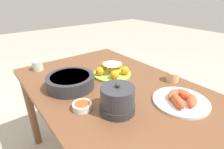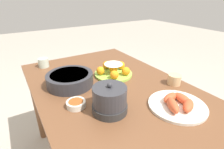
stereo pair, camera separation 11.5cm
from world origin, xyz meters
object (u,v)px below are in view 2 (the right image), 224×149
(seafood_platter, at_px, (178,104))
(cake_plate, at_px, (113,71))
(dining_table, at_px, (111,99))
(warming_pot, at_px, (110,100))
(cup_far, at_px, (43,63))
(sauce_bowl, at_px, (76,104))
(serving_bowl, at_px, (70,79))
(cup_near, at_px, (174,80))

(seafood_platter, bearing_deg, cake_plate, 8.67)
(dining_table, xyz_separation_m, warming_pot, (-0.22, 0.14, 0.16))
(seafood_platter, xyz_separation_m, cup_far, (0.91, 0.46, 0.02))
(dining_table, xyz_separation_m, sauce_bowl, (-0.10, 0.27, 0.11))
(cup_far, relative_size, warming_pot, 0.45)
(dining_table, relative_size, serving_bowl, 4.58)
(cake_plate, distance_m, warming_pot, 0.42)
(serving_bowl, relative_size, seafood_platter, 0.98)
(sauce_bowl, bearing_deg, cake_plate, -58.59)
(cake_plate, xyz_separation_m, cup_far, (0.41, 0.39, 0.00))
(warming_pot, bearing_deg, cup_far, 11.46)
(cup_far, bearing_deg, cup_near, -138.43)
(cake_plate, relative_size, sauce_bowl, 2.70)
(serving_bowl, bearing_deg, cake_plate, -93.16)
(dining_table, height_order, serving_bowl, serving_bowl)
(cup_near, bearing_deg, dining_table, 61.32)
(seafood_platter, distance_m, warming_pot, 0.35)
(dining_table, distance_m, sauce_bowl, 0.31)
(serving_bowl, xyz_separation_m, sauce_bowl, (-0.24, 0.05, -0.03))
(serving_bowl, height_order, seafood_platter, serving_bowl)
(cup_far, bearing_deg, serving_bowl, -168.77)
(cake_plate, xyz_separation_m, serving_bowl, (0.02, 0.31, 0.01))
(cup_near, bearing_deg, warming_pot, 93.13)
(sauce_bowl, xyz_separation_m, cup_far, (0.63, 0.02, 0.02))
(warming_pot, bearing_deg, serving_bowl, 11.71)
(dining_table, distance_m, cake_plate, 0.20)
(dining_table, bearing_deg, warming_pot, 148.09)
(seafood_platter, height_order, cup_near, cup_near)
(cake_plate, relative_size, serving_bowl, 0.92)
(cup_far, bearing_deg, sauce_bowl, -177.76)
(sauce_bowl, relative_size, cup_far, 1.26)
(dining_table, bearing_deg, seafood_platter, -155.21)
(dining_table, xyz_separation_m, cup_far, (0.53, 0.29, 0.13))
(cup_near, bearing_deg, cup_far, 41.57)
(sauce_bowl, xyz_separation_m, cup_near, (-0.09, -0.62, 0.02))
(sauce_bowl, height_order, seafood_platter, seafood_platter)
(dining_table, height_order, sauce_bowl, sauce_bowl)
(seafood_platter, relative_size, warming_pot, 1.67)
(seafood_platter, height_order, warming_pot, warming_pot)
(cake_plate, xyz_separation_m, seafood_platter, (-0.50, -0.08, -0.01))
(serving_bowl, distance_m, sauce_bowl, 0.25)
(serving_bowl, xyz_separation_m, cup_far, (0.39, 0.08, -0.01))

